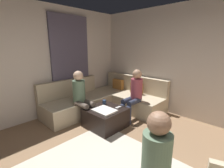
# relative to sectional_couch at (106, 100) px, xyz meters

# --- Properties ---
(wall_back) EXTENTS (6.00, 0.12, 2.70)m
(wall_back) POSITION_rel_sectional_couch_xyz_m (2.08, 1.06, 1.07)
(wall_back) COLOR beige
(wall_back) RESTS_ON ground_plane
(wall_left) EXTENTS (0.12, 6.00, 2.70)m
(wall_left) POSITION_rel_sectional_couch_xyz_m (-0.86, -1.88, 1.07)
(wall_left) COLOR beige
(wall_left) RESTS_ON ground_plane
(curtain_panel) EXTENTS (0.06, 1.10, 2.50)m
(curtain_panel) POSITION_rel_sectional_couch_xyz_m (-0.76, -0.58, 0.97)
(curtain_panel) COLOR #595166
(curtain_panel) RESTS_ON ground_plane
(sectional_couch) EXTENTS (2.10, 2.55, 0.87)m
(sectional_couch) POSITION_rel_sectional_couch_xyz_m (0.00, 0.00, 0.00)
(sectional_couch) COLOR #C6B593
(sectional_couch) RESTS_ON ground_plane
(ottoman) EXTENTS (0.76, 0.76, 0.42)m
(ottoman) POSITION_rel_sectional_couch_xyz_m (0.68, -0.69, -0.07)
(ottoman) COLOR black
(ottoman) RESTS_ON ground_plane
(folded_blanket) EXTENTS (0.44, 0.36, 0.04)m
(folded_blanket) POSITION_rel_sectional_couch_xyz_m (0.78, -0.81, 0.16)
(folded_blanket) COLOR white
(folded_blanket) RESTS_ON ottoman
(coffee_mug) EXTENTS (0.08, 0.08, 0.10)m
(coffee_mug) POSITION_rel_sectional_couch_xyz_m (0.46, -0.51, 0.19)
(coffee_mug) COLOR #334C72
(coffee_mug) RESTS_ON ottoman
(game_remote) EXTENTS (0.05, 0.15, 0.02)m
(game_remote) POSITION_rel_sectional_couch_xyz_m (0.86, -0.47, 0.15)
(game_remote) COLOR white
(game_remote) RESTS_ON ottoman
(person_on_couch_back) EXTENTS (0.30, 0.60, 1.20)m
(person_on_couch_back) POSITION_rel_sectional_couch_xyz_m (0.88, 0.06, 0.38)
(person_on_couch_back) COLOR #2D3347
(person_on_couch_back) RESTS_ON ground_plane
(person_on_couch_side) EXTENTS (0.60, 0.30, 1.20)m
(person_on_couch_side) POSITION_rel_sectional_couch_xyz_m (0.15, -0.92, 0.38)
(person_on_couch_side) COLOR brown
(person_on_couch_side) RESTS_ON ground_plane
(person_on_armchair) EXTENTS (0.61, 0.41, 1.18)m
(person_on_armchair) POSITION_rel_sectional_couch_xyz_m (2.50, -1.66, 0.36)
(person_on_armchair) COLOR black
(person_on_armchair) RESTS_ON ground_plane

